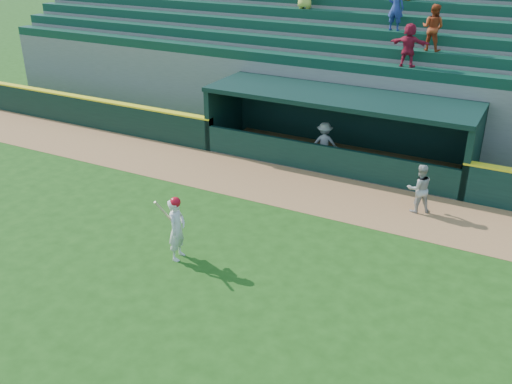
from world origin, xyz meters
The scene contains 9 objects.
ground centered at (0.00, 0.00, 0.00)m, with size 120.00×120.00×0.00m, color #1A4310.
warning_track centered at (0.00, 4.90, 0.01)m, with size 40.00×3.00×0.01m, color #95663B.
field_wall_left centered at (-12.25, 6.55, 0.60)m, with size 15.50×0.30×1.20m, color black.
wall_stripe_left centered at (-12.25, 6.55, 1.23)m, with size 15.50×0.32×0.06m, color yellow.
dugout_player_front centered at (3.56, 5.09, 0.75)m, with size 0.73×0.57×1.50m, color #A4A49F.
dugout_player_inside centered at (-0.32, 7.36, 0.75)m, with size 0.97×0.56×1.50m, color #ADACA7.
dugout centered at (0.00, 8.00, 1.36)m, with size 9.40×2.80×2.46m.
stands centered at (0.01, 12.57, 2.41)m, with size 34.50×6.25×7.60m.
batter_at_plate centered at (-1.20, -0.38, 0.86)m, with size 0.56×0.78×1.73m.
Camera 1 is at (6.42, -10.51, 7.74)m, focal length 40.00 mm.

